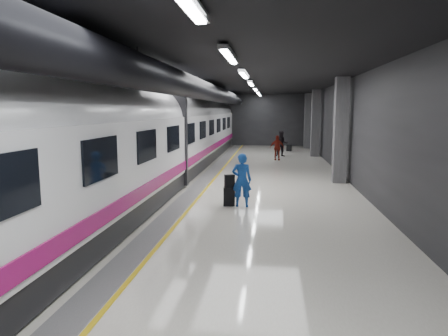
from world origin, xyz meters
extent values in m
plane|color=silver|center=(0.00, 0.00, 0.00)|extent=(40.00, 40.00, 0.00)
cube|color=black|center=(0.00, 0.00, 4.50)|extent=(10.00, 40.00, 0.02)
cube|color=#28282B|center=(0.00, 20.00, 2.25)|extent=(10.00, 0.02, 4.50)
cube|color=#28282B|center=(-5.00, 0.00, 2.25)|extent=(0.02, 40.00, 4.50)
cube|color=#28282B|center=(5.00, 0.00, 2.25)|extent=(0.02, 40.00, 4.50)
cube|color=slate|center=(-1.35, 0.00, 0.01)|extent=(0.65, 39.80, 0.01)
cube|color=yellow|center=(-0.95, 0.00, 0.01)|extent=(0.10, 39.80, 0.01)
cylinder|color=black|center=(-1.30, 0.00, 3.95)|extent=(0.80, 38.00, 0.80)
cube|color=silver|center=(0.60, -6.00, 4.40)|extent=(0.22, 2.60, 0.10)
cube|color=silver|center=(0.60, -1.00, 4.40)|extent=(0.22, 2.60, 0.10)
cube|color=silver|center=(0.60, 4.00, 4.40)|extent=(0.22, 2.60, 0.10)
cube|color=silver|center=(0.60, 9.00, 4.40)|extent=(0.22, 2.60, 0.10)
cube|color=silver|center=(0.60, 14.00, 4.40)|extent=(0.22, 2.60, 0.10)
cube|color=silver|center=(0.60, 18.00, 4.40)|extent=(0.22, 2.60, 0.10)
cube|color=#515154|center=(4.55, 2.00, 2.25)|extent=(0.55, 0.55, 4.50)
cube|color=#515154|center=(4.55, 12.00, 2.25)|extent=(0.55, 0.55, 4.50)
cube|color=#515154|center=(4.55, 18.00, 2.25)|extent=(0.55, 0.55, 4.50)
cube|color=black|center=(-3.25, 0.00, 0.35)|extent=(2.80, 38.00, 0.60)
cube|color=white|center=(-3.25, 0.00, 1.75)|extent=(2.90, 38.00, 2.20)
cylinder|color=white|center=(-3.25, 0.00, 2.70)|extent=(2.80, 38.00, 2.80)
cube|color=#960D5A|center=(-1.78, 0.00, 0.95)|extent=(0.04, 38.00, 0.35)
cube|color=black|center=(-3.25, 0.00, 2.00)|extent=(3.05, 0.25, 3.80)
cube|color=black|center=(-1.78, -11.00, 2.15)|extent=(0.05, 1.60, 0.85)
cube|color=black|center=(-1.78, -8.00, 2.15)|extent=(0.05, 1.60, 0.85)
cube|color=black|center=(-1.78, -5.00, 2.15)|extent=(0.05, 1.60, 0.85)
cube|color=black|center=(-1.78, -2.00, 2.15)|extent=(0.05, 1.60, 0.85)
cube|color=black|center=(-1.78, 1.00, 2.15)|extent=(0.05, 1.60, 0.85)
cube|color=black|center=(-1.78, 4.00, 2.15)|extent=(0.05, 1.60, 0.85)
cube|color=black|center=(-1.78, 7.00, 2.15)|extent=(0.05, 1.60, 0.85)
cube|color=black|center=(-1.78, 10.00, 2.15)|extent=(0.05, 1.60, 0.85)
cube|color=black|center=(-1.78, 13.00, 2.15)|extent=(0.05, 1.60, 0.85)
cube|color=black|center=(-1.78, 16.00, 2.15)|extent=(0.05, 1.60, 0.85)
imported|color=#184EB4|center=(0.68, -2.92, 0.88)|extent=(0.65, 0.44, 1.75)
cube|color=black|center=(0.26, -2.85, 0.30)|extent=(0.40, 0.28, 0.61)
cube|color=black|center=(0.28, -2.86, 0.82)|extent=(0.36, 0.27, 0.43)
imported|color=black|center=(2.32, 11.59, 0.87)|extent=(0.95, 0.79, 1.74)
imported|color=maroon|center=(1.98, 9.59, 0.78)|extent=(0.94, 0.45, 1.55)
cube|color=black|center=(2.96, 15.23, 0.25)|extent=(0.40, 0.34, 0.50)
camera|label=1|loc=(1.62, -15.61, 3.12)|focal=32.00mm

